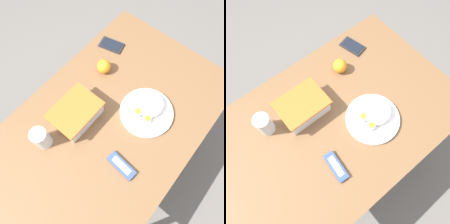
# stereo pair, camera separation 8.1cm
# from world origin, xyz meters

# --- Properties ---
(ground_plane) EXTENTS (10.00, 10.00, 0.00)m
(ground_plane) POSITION_xyz_m (0.00, 0.00, 0.00)
(ground_plane) COLOR #66605B
(table) EXTENTS (1.21, 0.77, 0.75)m
(table) POSITION_xyz_m (0.00, 0.00, 0.66)
(table) COLOR brown
(table) RESTS_ON ground_plane
(food_container) EXTENTS (0.22, 0.17, 0.09)m
(food_container) POSITION_xyz_m (-0.08, 0.13, 0.79)
(food_container) COLOR white
(food_container) RESTS_ON table
(orange_fruit) EXTENTS (0.07, 0.07, 0.07)m
(orange_fruit) POSITION_xyz_m (0.20, 0.20, 0.78)
(orange_fruit) COLOR orange
(orange_fruit) RESTS_ON table
(rice_plate) EXTENTS (0.25, 0.25, 0.07)m
(rice_plate) POSITION_xyz_m (0.15, -0.11, 0.77)
(rice_plate) COLOR white
(rice_plate) RESTS_ON table
(candy_bar) EXTENTS (0.06, 0.14, 0.02)m
(candy_bar) POSITION_xyz_m (-0.13, -0.17, 0.76)
(candy_bar) COLOR #334C9E
(candy_bar) RESTS_ON table
(cell_phone) EXTENTS (0.10, 0.14, 0.01)m
(cell_phone) POSITION_xyz_m (0.35, 0.28, 0.75)
(cell_phone) COLOR #232328
(cell_phone) RESTS_ON table
(drinking_glass) EXTENTS (0.07, 0.07, 0.11)m
(drinking_glass) POSITION_xyz_m (-0.26, 0.16, 0.80)
(drinking_glass) COLOR silver
(drinking_glass) RESTS_ON table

